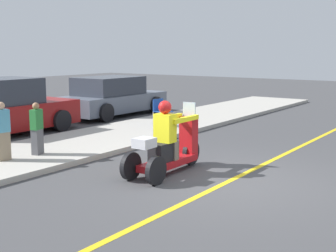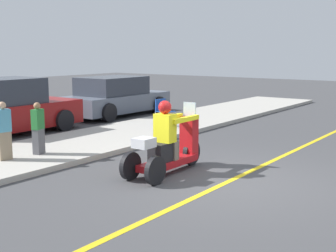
{
  "view_description": "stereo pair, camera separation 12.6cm",
  "coord_description": "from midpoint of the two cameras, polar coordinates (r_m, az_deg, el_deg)",
  "views": [
    {
      "loc": [
        -7.54,
        -3.9,
        2.42
      ],
      "look_at": [
        -0.17,
        1.27,
        0.95
      ],
      "focal_mm": 50.0,
      "sensor_mm": 36.0,
      "label": 1
    },
    {
      "loc": [
        -7.47,
        -4.01,
        2.42
      ],
      "look_at": [
        -0.17,
        1.27,
        0.95
      ],
      "focal_mm": 50.0,
      "sensor_mm": 36.0,
      "label": 2
    }
  ],
  "objects": [
    {
      "name": "spectator_mid_group",
      "position": [
        10.74,
        -16.02,
        -0.42
      ],
      "size": [
        0.31,
        0.24,
        1.16
      ],
      "color": "#515156",
      "rests_on": "sidewalk_strip"
    },
    {
      "name": "spectator_by_tree",
      "position": [
        10.38,
        -19.87,
        -0.73
      ],
      "size": [
        0.32,
        0.23,
        1.24
      ],
      "color": "gray",
      "rests_on": "sidewalk_strip"
    },
    {
      "name": "sidewalk_strip",
      "position": [
        11.62,
        -13.42,
        -2.7
      ],
      "size": [
        28.0,
        2.8,
        0.12
      ],
      "color": "#B2ADA3",
      "rests_on": "ground"
    },
    {
      "name": "motorcycle_trike",
      "position": [
        9.21,
        -0.36,
        -2.58
      ],
      "size": [
        2.18,
        0.69,
        1.46
      ],
      "color": "black",
      "rests_on": "ground"
    },
    {
      "name": "lane_stripe",
      "position": [
        8.68,
        6.5,
        -6.95
      ],
      "size": [
        24.0,
        0.12,
        0.01
      ],
      "color": "gold",
      "rests_on": "ground"
    },
    {
      "name": "parked_car_lot_far",
      "position": [
        17.47,
        -7.08,
        3.5
      ],
      "size": [
        4.33,
        2.05,
        1.44
      ],
      "color": "slate",
      "rests_on": "ground"
    },
    {
      "name": "ground_plane",
      "position": [
        8.82,
        7.02,
        -6.71
      ],
      "size": [
        60.0,
        60.0,
        0.0
      ],
      "primitive_type": "plane",
      "color": "#424244"
    },
    {
      "name": "folding_chair_curbside",
      "position": [
        14.25,
        -1.12,
        2.04
      ],
      "size": [
        0.51,
        0.51,
        0.82
      ],
      "color": "#A5A8AD",
      "rests_on": "sidewalk_strip"
    }
  ]
}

